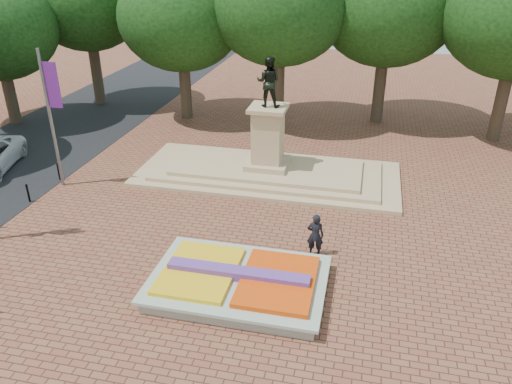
% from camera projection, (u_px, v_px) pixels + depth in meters
% --- Properties ---
extents(ground, '(90.00, 90.00, 0.00)m').
position_uv_depth(ground, '(227.00, 256.00, 20.14)').
color(ground, brown).
rests_on(ground, ground).
extents(flower_bed, '(6.30, 4.30, 0.91)m').
position_uv_depth(flower_bed, '(239.00, 282.00, 18.03)').
color(flower_bed, gray).
rests_on(flower_bed, ground).
extents(monument, '(14.00, 6.00, 6.40)m').
position_uv_depth(monument, '(268.00, 161.00, 26.72)').
color(monument, tan).
rests_on(monument, ground).
extents(tree_row_back, '(44.80, 8.80, 10.43)m').
position_uv_depth(tree_row_back, '(335.00, 23.00, 32.37)').
color(tree_row_back, '#392D1F').
rests_on(tree_row_back, ground).
extents(pedestrian, '(0.69, 0.46, 1.86)m').
position_uv_depth(pedestrian, '(315.00, 235.00, 19.84)').
color(pedestrian, black).
rests_on(pedestrian, ground).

